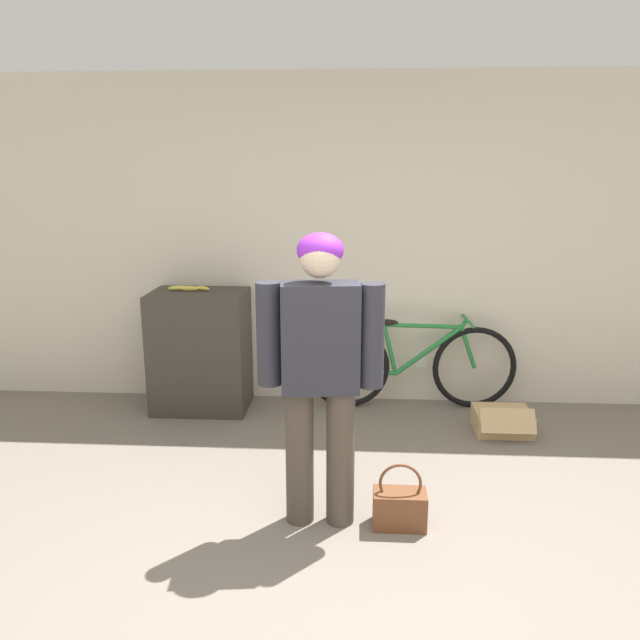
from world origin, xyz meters
TOP-DOWN VIEW (x-y plane):
  - wall_back at (0.00, 2.84)m, footprint 8.00×0.07m
  - side_shelf at (-1.21, 2.54)m, footprint 0.74×0.51m
  - person at (-0.17, 0.93)m, footprint 0.65×0.25m
  - bicycle at (0.45, 2.64)m, footprint 1.68×0.46m
  - banana at (-1.30, 2.58)m, footprint 0.35×0.09m
  - handbag at (0.26, 0.90)m, footprint 0.28×0.16m
  - cardboard_box at (1.09, 2.20)m, footprint 0.40×0.40m

SIDE VIEW (x-z plane):
  - cardboard_box at x=1.09m, z-range -0.03..0.19m
  - handbag at x=0.26m, z-range -0.07..0.30m
  - bicycle at x=0.45m, z-range -0.01..0.73m
  - side_shelf at x=-1.21m, z-range 0.00..0.95m
  - person at x=-0.17m, z-range 0.12..1.70m
  - banana at x=-1.30m, z-range 0.95..0.99m
  - wall_back at x=0.00m, z-range 0.00..2.60m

